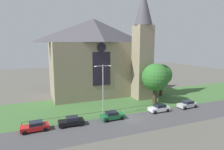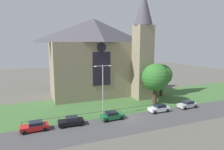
% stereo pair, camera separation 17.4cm
% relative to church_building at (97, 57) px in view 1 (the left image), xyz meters
% --- Properties ---
extents(ground, '(160.00, 160.00, 0.00)m').
position_rel_church_building_xyz_m(ground, '(0.21, -8.51, -10.27)').
color(ground, '#56544C').
extents(road_asphalt, '(120.00, 8.00, 0.01)m').
position_rel_church_building_xyz_m(road_asphalt, '(0.21, -20.51, -10.27)').
color(road_asphalt, '#424244').
rests_on(road_asphalt, ground).
extents(grass_verge, '(120.00, 20.00, 0.01)m').
position_rel_church_building_xyz_m(grass_verge, '(0.21, -10.51, -10.27)').
color(grass_verge, '#3D6633').
rests_on(grass_verge, ground).
extents(church_building, '(23.20, 16.20, 26.00)m').
position_rel_church_building_xyz_m(church_building, '(0.00, 0.00, 0.00)').
color(church_building, gray).
rests_on(church_building, ground).
extents(iron_railing, '(34.73, 0.07, 1.13)m').
position_rel_church_building_xyz_m(iron_railing, '(-0.77, -16.01, -9.29)').
color(iron_railing, black).
rests_on(iron_railing, ground).
extents(tree_right_far, '(5.49, 5.49, 8.31)m').
position_rel_church_building_xyz_m(tree_right_far, '(15.30, -7.06, -4.75)').
color(tree_right_far, '#423021').
rests_on(tree_right_far, ground).
extents(tree_right_near, '(6.24, 6.24, 9.21)m').
position_rel_church_building_xyz_m(tree_right_near, '(9.77, -12.28, -4.25)').
color(tree_right_near, '#423021').
rests_on(tree_right_near, ground).
extents(streetlamp_near, '(3.37, 0.26, 9.85)m').
position_rel_church_building_xyz_m(streetlamp_near, '(-4.25, -16.11, -4.16)').
color(streetlamp_near, '#B2B2B7').
rests_on(streetlamp_near, ground).
extents(parked_car_red, '(4.26, 2.14, 1.51)m').
position_rel_church_building_xyz_m(parked_car_red, '(-16.12, -17.56, -9.53)').
color(parked_car_red, '#B21919').
rests_on(parked_car_red, ground).
extents(parked_car_black, '(4.28, 2.18, 1.51)m').
position_rel_church_building_xyz_m(parked_car_black, '(-10.45, -17.62, -9.53)').
color(parked_car_black, black).
rests_on(parked_car_black, ground).
extents(parked_car_green, '(4.25, 2.11, 1.51)m').
position_rel_church_building_xyz_m(parked_car_green, '(-3.12, -17.79, -9.53)').
color(parked_car_green, '#196033').
rests_on(parked_car_green, ground).
extents(parked_car_white, '(4.21, 2.03, 1.51)m').
position_rel_church_building_xyz_m(parked_car_white, '(7.22, -17.54, -9.53)').
color(parked_car_white, silver).
rests_on(parked_car_white, ground).
extents(parked_car_silver, '(4.28, 2.19, 1.51)m').
position_rel_church_building_xyz_m(parked_car_silver, '(14.34, -17.72, -9.53)').
color(parked_car_silver, '#B7B7BC').
rests_on(parked_car_silver, ground).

